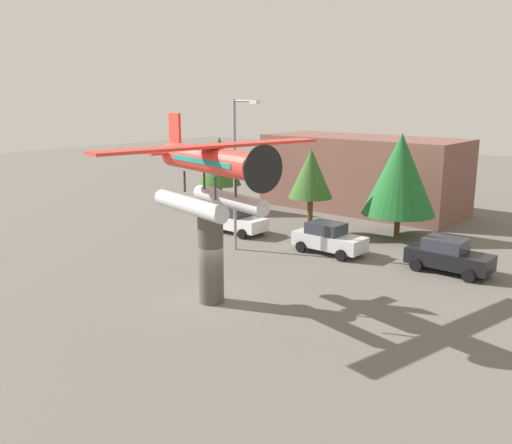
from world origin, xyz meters
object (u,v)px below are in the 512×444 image
Objects in this scene: display_pedestal at (211,257)px; car_near_white at (235,220)px; car_mid_silver at (329,238)px; car_far_black at (448,256)px; floatplane_monument at (211,172)px; streetlight_primary at (237,165)px; tree_center_back at (400,174)px; tree_east at (311,174)px; tree_west at (219,161)px; storefront_building at (362,173)px.

display_pedestal reaches higher than car_near_white.
car_mid_silver is 6.66m from car_far_black.
car_near_white is 1.00× the size of car_mid_silver.
floatplane_monument is 8.48m from streetlight_primary.
display_pedestal reaches higher than car_mid_silver.
streetlight_primary is at bearing -122.73° from tree_center_back.
streetlight_primary is at bearing 137.09° from floatplane_monument.
tree_center_back reaches higher than tree_east.
streetlight_primary is 11.39m from tree_west.
streetlight_primary reaches higher than floatplane_monument.
floatplane_monument is at bearing -51.71° from car_near_white.
display_pedestal is at bearing -46.82° from tree_west.
tree_west is (-13.36, 14.24, 1.84)m from display_pedestal.
car_near_white is at bearing 179.88° from car_mid_silver.
tree_west is (-13.02, 4.45, 3.01)m from car_mid_silver.
car_mid_silver is at bearing -18.87° from tree_west.
tree_east is (-3.41, 2.98, 3.08)m from car_mid_silver.
floatplane_monument reaches higher than car_near_white.
storefront_building is 2.80× the size of tree_east.
display_pedestal is 0.98× the size of car_mid_silver.
streetlight_primary is (2.89, -2.94, 4.10)m from car_near_white.
floatplane_monument is at bearing -76.06° from storefront_building.
car_near_white is 0.75× the size of tree_east.
tree_center_back is at bearing 98.87° from floatplane_monument.
streetlight_primary reaches higher than car_mid_silver.
tree_east reaches higher than car_mid_silver.
display_pedestal is at bearing -76.36° from storefront_building.
tree_west is (-19.60, 3.43, 3.01)m from car_far_black.
floatplane_monument is at bearing -54.77° from streetlight_primary.
car_near_white is 5.77m from tree_east.
streetlight_primary is (-4.74, 6.87, 2.93)m from display_pedestal.
streetlight_primary is at bearing -146.43° from car_mid_silver.
streetlight_primary is 1.31× the size of tree_center_back.
tree_center_back is (4.70, 2.96, 0.09)m from tree_east.
floatplane_monument reaches higher than car_mid_silver.
tree_west is (-5.73, 4.43, 3.01)m from car_near_white.
car_mid_silver is 14.08m from tree_west.
car_near_white is 5.81m from streetlight_primary.
floatplane_monument reaches higher than tree_west.
tree_center_back is (14.31, 1.49, 0.15)m from tree_west.
car_mid_silver and car_far_black have the same top height.
display_pedestal is 12.48m from car_near_white.
storefront_building is 2.36× the size of tree_center_back.
storefront_building is at bearing 135.98° from car_far_black.
tree_west reaches higher than car_far_black.
streetlight_primary is 10.57m from tree_center_back.
display_pedestal is 0.98× the size of car_near_white.
car_near_white is at bearing -175.86° from car_far_black.
car_near_white is 13.91m from car_far_black.
floatplane_monument is at bearing -87.26° from car_mid_silver.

